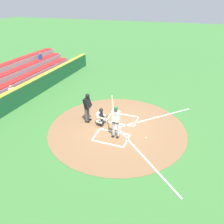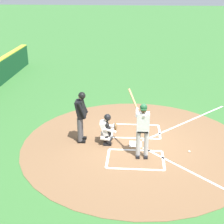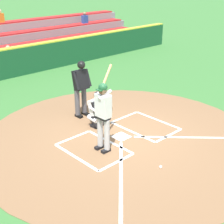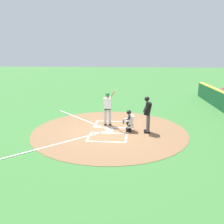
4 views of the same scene
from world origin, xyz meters
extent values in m
plane|color=#387033|center=(0.00, 0.00, 0.00)|extent=(120.00, 120.00, 0.00)
cylinder|color=brown|center=(0.00, 0.00, 0.01)|extent=(8.00, 8.00, 0.01)
cube|color=white|center=(0.00, 0.00, 0.01)|extent=(0.44, 0.44, 0.01)
cube|color=white|center=(-1.05, -0.90, 0.01)|extent=(1.20, 0.08, 0.01)
cube|color=white|center=(-1.05, 0.90, 0.01)|extent=(1.20, 0.08, 0.01)
cube|color=white|center=(-0.45, 0.00, 0.01)|extent=(0.08, 1.80, 0.01)
cube|color=white|center=(-1.65, 0.00, 0.01)|extent=(0.08, 1.80, 0.01)
cube|color=white|center=(1.05, -0.90, 0.01)|extent=(1.20, 0.08, 0.01)
cube|color=white|center=(1.05, 0.90, 0.01)|extent=(1.20, 0.08, 0.01)
cube|color=white|center=(0.45, 0.00, 0.01)|extent=(0.08, 1.80, 0.01)
cube|color=white|center=(1.65, 0.00, 0.01)|extent=(0.08, 1.80, 0.01)
cube|color=white|center=(2.10, 2.10, 0.01)|extent=(3.73, 3.73, 0.01)
cube|color=white|center=(-2.10, 2.10, 0.01)|extent=(3.73, 3.73, 0.01)
cylinder|color=#BCBCBC|center=(0.86, 0.34, 0.50)|extent=(0.15, 0.15, 0.84)
cube|color=black|center=(0.90, 0.34, 0.04)|extent=(0.26, 0.12, 0.09)
cylinder|color=#BCBCBC|center=(0.87, 0.08, 0.50)|extent=(0.15, 0.15, 0.84)
cube|color=black|center=(0.91, 0.08, 0.04)|extent=(0.26, 0.12, 0.09)
cube|color=black|center=(0.87, 0.21, 0.97)|extent=(0.22, 0.34, 0.10)
cube|color=white|center=(0.87, 0.21, 1.28)|extent=(0.24, 0.40, 0.60)
sphere|color=brown|center=(0.89, 0.21, 1.69)|extent=(0.21, 0.21, 0.21)
sphere|color=#1E512D|center=(0.87, 0.21, 1.76)|extent=(0.23, 0.23, 0.23)
cube|color=#1E512D|center=(0.98, 0.21, 1.73)|extent=(0.11, 0.17, 0.02)
cylinder|color=white|center=(0.82, 0.22, 1.56)|extent=(0.43, 0.09, 0.21)
cylinder|color=white|center=(0.82, 0.01, 1.56)|extent=(0.27, 0.09, 0.29)
cylinder|color=#AD7F4C|center=(0.46, -0.12, 1.86)|extent=(0.68, 0.37, 0.53)
cylinder|color=#AD7F4C|center=(0.77, 0.03, 1.62)|extent=(0.10, 0.10, 0.08)
cube|color=black|center=(-0.15, -1.02, 0.04)|extent=(0.14, 0.27, 0.09)
cube|color=black|center=(-0.16, -0.98, 0.20)|extent=(0.14, 0.25, 0.37)
cylinder|color=silver|center=(-0.15, -1.08, 0.28)|extent=(0.18, 0.37, 0.21)
cube|color=black|center=(0.17, -1.00, 0.04)|extent=(0.14, 0.27, 0.09)
cube|color=black|center=(0.16, -0.96, 0.20)|extent=(0.14, 0.25, 0.37)
cylinder|color=silver|center=(0.17, -1.06, 0.28)|extent=(0.18, 0.37, 0.21)
cube|color=silver|center=(0.01, -1.08, 0.62)|extent=(0.43, 0.39, 0.52)
cube|color=black|center=(0.00, -0.97, 0.62)|extent=(0.43, 0.25, 0.46)
sphere|color=beige|center=(0.01, -1.01, 0.99)|extent=(0.21, 0.21, 0.21)
sphere|color=black|center=(0.01, -0.99, 1.01)|extent=(0.24, 0.24, 0.24)
cylinder|color=silver|center=(-0.20, -0.93, 0.60)|extent=(0.12, 0.45, 0.20)
cylinder|color=silver|center=(0.20, -0.90, 0.60)|extent=(0.12, 0.45, 0.20)
ellipsoid|color=brown|center=(-0.21, -0.73, 0.57)|extent=(0.29, 0.12, 0.28)
cylinder|color=#4C4C51|center=(-0.25, -1.98, 0.51)|extent=(0.16, 0.16, 0.86)
cube|color=black|center=(-0.25, -1.93, 0.04)|extent=(0.13, 0.28, 0.09)
cylinder|color=#4C4C51|center=(0.03, -1.97, 0.51)|extent=(0.16, 0.16, 0.86)
cube|color=black|center=(0.03, -1.92, 0.04)|extent=(0.13, 0.28, 0.09)
cube|color=black|center=(-0.11, -1.94, 1.25)|extent=(0.44, 0.37, 0.66)
sphere|color=beige|center=(-0.11, -1.90, 1.72)|extent=(0.22, 0.22, 0.22)
sphere|color=black|center=(-0.11, -1.88, 1.74)|extent=(0.25, 0.25, 0.25)
cylinder|color=black|center=(-0.35, -1.86, 1.28)|extent=(0.10, 0.29, 0.56)
cylinder|color=black|center=(0.13, -1.85, 1.28)|extent=(0.10, 0.29, 0.56)
sphere|color=white|center=(0.46, 1.81, 0.04)|extent=(0.07, 0.07, 0.07)
camera|label=1|loc=(10.06, 3.26, 6.83)|focal=34.09mm
camera|label=2|loc=(10.34, -0.08, 5.51)|focal=52.72mm
camera|label=3|loc=(6.01, 5.96, 4.43)|focal=53.15mm
camera|label=4|loc=(-11.33, -1.23, 3.89)|focal=36.70mm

